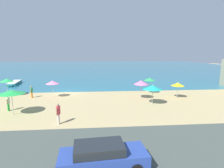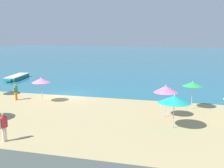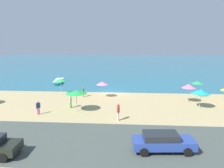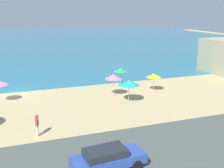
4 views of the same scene
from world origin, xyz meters
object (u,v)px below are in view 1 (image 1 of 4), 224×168
at_px(bather_3, 8,102).
at_px(skiff_nearshore, 14,83).
at_px(beach_umbrella_0, 52,82).
at_px(bather_1, 58,113).
at_px(parked_car_2, 102,156).
at_px(beach_umbrella_4, 11,92).
at_px(beach_umbrella_1, 178,84).
at_px(beach_umbrella_5, 141,83).
at_px(beach_umbrella_7, 7,80).
at_px(bather_2, 32,91).
at_px(beach_umbrella_3, 153,87).
at_px(beach_umbrella_6, 149,79).

height_order(bather_3, skiff_nearshore, bather_3).
xyz_separation_m(beach_umbrella_0, bather_3, (-3.27, -5.49, -1.17)).
xyz_separation_m(bather_1, parked_car_2, (3.53, -6.30, -0.21)).
bearing_deg(beach_umbrella_0, bather_3, -120.82).
height_order(beach_umbrella_4, parked_car_2, beach_umbrella_4).
bearing_deg(bather_3, beach_umbrella_1, 10.57).
xyz_separation_m(beach_umbrella_5, beach_umbrella_7, (-18.34, 3.14, 0.08)).
distance_m(beach_umbrella_0, skiff_nearshore, 15.21).
bearing_deg(beach_umbrella_5, beach_umbrella_1, 1.85).
bearing_deg(bather_2, beach_umbrella_1, -5.26).
bearing_deg(parked_car_2, beach_umbrella_1, 53.18).
xyz_separation_m(beach_umbrella_0, parked_car_2, (6.29, -15.88, -1.29)).
relative_size(beach_umbrella_7, skiff_nearshore, 0.45).
bearing_deg(beach_umbrella_1, beach_umbrella_3, -148.35).
bearing_deg(beach_umbrella_7, bather_1, -49.28).
height_order(beach_umbrella_0, beach_umbrella_5, beach_umbrella_5).
bearing_deg(parked_car_2, bather_3, 132.64).
height_order(beach_umbrella_6, skiff_nearshore, beach_umbrella_6).
distance_m(beach_umbrella_5, bather_2, 14.86).
height_order(beach_umbrella_4, bather_2, beach_umbrella_4).
distance_m(beach_umbrella_3, beach_umbrella_6, 5.68).
height_order(beach_umbrella_7, bather_2, beach_umbrella_7).
bearing_deg(skiff_nearshore, beach_umbrella_6, -22.80).
distance_m(beach_umbrella_1, skiff_nearshore, 30.00).
height_order(beach_umbrella_7, skiff_nearshore, beach_umbrella_7).
bearing_deg(beach_umbrella_3, beach_umbrella_4, -170.70).
bearing_deg(beach_umbrella_5, beach_umbrella_3, -72.75).
xyz_separation_m(beach_umbrella_0, beach_umbrella_3, (12.56, -4.39, -0.04)).
xyz_separation_m(beach_umbrella_1, bather_1, (-14.13, -7.85, -0.86)).
xyz_separation_m(beach_umbrella_1, beach_umbrella_6, (-3.06, 2.87, 0.31)).
bearing_deg(beach_umbrella_3, beach_umbrella_6, 77.08).
relative_size(beach_umbrella_4, beach_umbrella_7, 0.99).
height_order(beach_umbrella_3, bather_1, beach_umbrella_3).
relative_size(beach_umbrella_6, beach_umbrella_7, 0.95).
distance_m(beach_umbrella_1, beach_umbrella_5, 5.12).
height_order(beach_umbrella_1, skiff_nearshore, beach_umbrella_1).
relative_size(parked_car_2, skiff_nearshore, 0.79).
relative_size(beach_umbrella_5, parked_car_2, 0.56).
distance_m(beach_umbrella_1, bather_2, 19.88).
relative_size(beach_umbrella_0, beach_umbrella_5, 0.93).
relative_size(beach_umbrella_1, bather_3, 1.31).
bearing_deg(beach_umbrella_4, beach_umbrella_0, 72.06).
relative_size(bather_1, parked_car_2, 0.40).
bearing_deg(beach_umbrella_4, skiff_nearshore, 113.72).
bearing_deg(beach_umbrella_3, beach_umbrella_0, 160.72).
xyz_separation_m(beach_umbrella_0, beach_umbrella_1, (16.89, -1.73, -0.22)).
bearing_deg(parked_car_2, beach_umbrella_3, 61.38).
relative_size(beach_umbrella_5, bather_1, 1.40).
relative_size(beach_umbrella_0, beach_umbrella_4, 0.94).
xyz_separation_m(bather_2, skiff_nearshore, (-7.25, 11.12, -0.58)).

